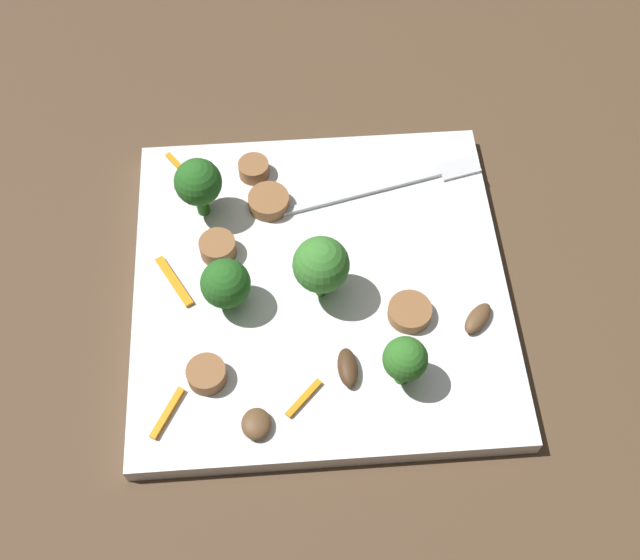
{
  "coord_description": "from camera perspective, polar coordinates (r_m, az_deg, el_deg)",
  "views": [
    {
      "loc": [
        -0.02,
        -0.33,
        0.56
      ],
      "look_at": [
        0.0,
        0.0,
        0.02
      ],
      "focal_mm": 44.87,
      "sensor_mm": 36.0,
      "label": 1
    }
  ],
  "objects": [
    {
      "name": "sausage_slice_3",
      "position": [
        0.62,
        6.41,
        -2.28
      ],
      "size": [
        0.04,
        0.04,
        0.01
      ],
      "primitive_type": "cylinder",
      "rotation": [
        0.0,
        0.0,
        1.29
      ],
      "color": "brown",
      "rests_on": "plate"
    },
    {
      "name": "pepper_strip_3",
      "position": [
        0.7,
        -9.64,
        7.6
      ],
      "size": [
        0.03,
        0.04,
        0.0
      ],
      "primitive_type": "cube",
      "rotation": [
        0.0,
        0.0,
        2.2
      ],
      "color": "orange",
      "rests_on": "plate"
    },
    {
      "name": "mushroom_0",
      "position": [
        0.62,
        11.19,
        -2.69
      ],
      "size": [
        0.03,
        0.03,
        0.01
      ],
      "primitive_type": "ellipsoid",
      "rotation": [
        0.0,
        0.0,
        0.86
      ],
      "color": "brown",
      "rests_on": "plate"
    },
    {
      "name": "broccoli_floret_2",
      "position": [
        0.57,
        6.09,
        -5.69
      ],
      "size": [
        0.03,
        0.03,
        0.05
      ],
      "color": "#347525",
      "rests_on": "plate"
    },
    {
      "name": "broccoli_floret_1",
      "position": [
        0.6,
        -6.75,
        -0.28
      ],
      "size": [
        0.04,
        0.04,
        0.05
      ],
      "color": "#296420",
      "rests_on": "plate"
    },
    {
      "name": "ground_plane",
      "position": [
        0.65,
        -0.0,
        -0.78
      ],
      "size": [
        1.4,
        1.4,
        0.0
      ],
      "primitive_type": "plane",
      "color": "#4C3826"
    },
    {
      "name": "mushroom_2",
      "position": [
        0.59,
        1.99,
        -6.26
      ],
      "size": [
        0.02,
        0.03,
        0.01
      ],
      "primitive_type": "ellipsoid",
      "rotation": [
        0.0,
        0.0,
        1.61
      ],
      "color": "#422B19",
      "rests_on": "plate"
    },
    {
      "name": "broccoli_floret_0",
      "position": [
        0.59,
        -0.17,
        1.05
      ],
      "size": [
        0.04,
        0.04,
        0.06
      ],
      "color": "#408630",
      "rests_on": "plate"
    },
    {
      "name": "pepper_strip_0",
      "position": [
        0.58,
        -1.17,
        -8.43
      ],
      "size": [
        0.03,
        0.03,
        0.0
      ],
      "primitive_type": "cube",
      "rotation": [
        0.0,
        0.0,
        3.94
      ],
      "color": "orange",
      "rests_on": "plate"
    },
    {
      "name": "pepper_strip_1",
      "position": [
        0.64,
        -10.36,
        -0.1
      ],
      "size": [
        0.03,
        0.05,
        0.0
      ],
      "primitive_type": "cube",
      "rotation": [
        0.0,
        0.0,
        5.23
      ],
      "color": "orange",
      "rests_on": "plate"
    },
    {
      "name": "broccoli_floret_3",
      "position": [
        0.65,
        -8.68,
        6.85
      ],
      "size": [
        0.04,
        0.04,
        0.06
      ],
      "color": "#296420",
      "rests_on": "plate"
    },
    {
      "name": "pepper_strip_2",
      "position": [
        0.59,
        -10.84,
        -9.31
      ],
      "size": [
        0.02,
        0.04,
        0.0
      ],
      "primitive_type": "cube",
      "rotation": [
        0.0,
        0.0,
        4.21
      ],
      "color": "orange",
      "rests_on": "plate"
    },
    {
      "name": "sausage_slice_4",
      "position": [
        0.65,
        -7.3,
        2.31
      ],
      "size": [
        0.04,
        0.04,
        0.02
      ],
      "primitive_type": "cylinder",
      "rotation": [
        0.0,
        0.0,
        2.34
      ],
      "color": "brown",
      "rests_on": "plate"
    },
    {
      "name": "plate",
      "position": [
        0.64,
        -0.0,
        -0.39
      ],
      "size": [
        0.29,
        0.29,
        0.02
      ],
      "primitive_type": "cube",
      "color": "white",
      "rests_on": "ground_plane"
    },
    {
      "name": "sausage_slice_0",
      "position": [
        0.59,
        -8.09,
        -6.68
      ],
      "size": [
        0.04,
        0.04,
        0.01
      ],
      "primitive_type": "cylinder",
      "rotation": [
        0.0,
        0.0,
        0.33
      ],
      "color": "brown",
      "rests_on": "plate"
    },
    {
      "name": "sausage_slice_2",
      "position": [
        0.69,
        -4.75,
        7.9
      ],
      "size": [
        0.03,
        0.03,
        0.01
      ],
      "primitive_type": "cylinder",
      "rotation": [
        0.0,
        0.0,
        1.55
      ],
      "color": "brown",
      "rests_on": "plate"
    },
    {
      "name": "mushroom_1",
      "position": [
        0.58,
        -4.57,
        -10.19
      ],
      "size": [
        0.02,
        0.02,
        0.01
      ],
      "primitive_type": "ellipsoid",
      "rotation": [
        0.0,
        0.0,
        1.53
      ],
      "color": "brown",
      "rests_on": "plate"
    },
    {
      "name": "sausage_slice_1",
      "position": [
        0.67,
        -3.68,
        5.61
      ],
      "size": [
        0.05,
        0.05,
        0.01
      ],
      "primitive_type": "cylinder",
      "rotation": [
        0.0,
        0.0,
        0.65
      ],
      "color": "brown",
      "rests_on": "plate"
    },
    {
      "name": "fork",
      "position": [
        0.69,
        5.4,
        6.82
      ],
      "size": [
        0.18,
        0.05,
        0.0
      ],
      "rotation": [
        0.0,
        0.0,
        0.23
      ],
      "color": "silver",
      "rests_on": "plate"
    }
  ]
}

